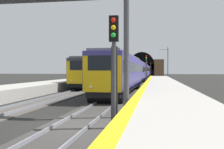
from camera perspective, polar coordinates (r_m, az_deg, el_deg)
The scene contains 12 objects.
ground_plane at distance 12.02m, azimuth -7.67°, elevation -10.85°, with size 320.00×320.00×0.00m, color black.
platform_right at distance 11.45m, azimuth 13.39°, elevation -8.90°, with size 112.00×4.12×1.00m, color #ADA89E.
platform_right_edge_strip at distance 11.39m, azimuth 4.23°, elevation -6.37°, with size 112.00×0.50×0.01m, color yellow.
track_main_line at distance 12.01m, azimuth -7.67°, elevation -10.65°, with size 160.00×2.81×0.21m.
train_main_approaching at distance 56.28m, azimuth 5.74°, elevation 0.74°, with size 77.27×3.11×3.99m.
train_adjacent_platform at distance 59.18m, azimuth 0.95°, elevation 0.79°, with size 59.58×3.03×4.96m.
railway_signal_near at distance 10.84m, azimuth 0.40°, elevation 3.03°, with size 0.39×0.38×4.66m.
railway_signal_mid at distance 50.99m, azimuth 7.36°, elevation 1.78°, with size 0.39×0.38×5.32m.
railway_signal_far at distance 100.45m, azimuth 8.28°, elevation 1.33°, with size 0.39×0.38×5.43m.
overhead_signal_gantry at distance 14.87m, azimuth -14.97°, elevation 12.06°, with size 0.70×9.36×6.96m.
tunnel_portal at distance 121.91m, azimuth 6.42°, elevation 1.52°, with size 2.63×19.71×11.04m.
catenary_mast_near at distance 71.21m, azimuth 11.85°, elevation 2.45°, with size 0.22×2.41×8.46m.
Camera 1 is at (-11.26, -3.42, 2.45)m, focal length 42.69 mm.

